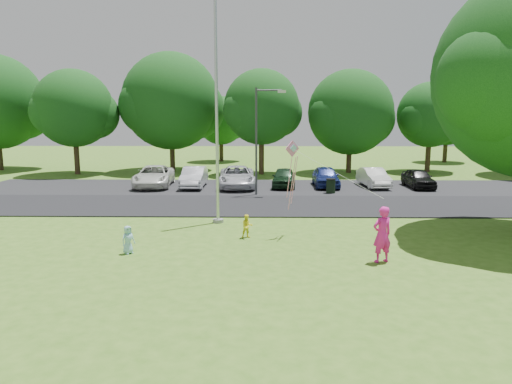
{
  "coord_description": "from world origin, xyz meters",
  "views": [
    {
      "loc": [
        -1.41,
        -15.54,
        4.84
      ],
      "look_at": [
        -1.73,
        4.0,
        1.6
      ],
      "focal_mm": 32.0,
      "sensor_mm": 36.0,
      "label": 1
    }
  ],
  "objects_px": {
    "flagpole": "(217,132)",
    "kite": "(293,159)",
    "woman": "(382,234)",
    "street_lamp": "(261,132)",
    "child_yellow": "(247,226)",
    "child_blue": "(128,240)",
    "trash_can": "(331,186)"
  },
  "relations": [
    {
      "from": "street_lamp",
      "to": "child_blue",
      "type": "height_order",
      "value": "street_lamp"
    },
    {
      "from": "flagpole",
      "to": "child_yellow",
      "type": "bearing_deg",
      "value": -61.79
    },
    {
      "from": "street_lamp",
      "to": "child_yellow",
      "type": "height_order",
      "value": "street_lamp"
    },
    {
      "from": "trash_can",
      "to": "woman",
      "type": "xyz_separation_m",
      "value": [
        -0.29,
        -13.72,
        0.47
      ]
    },
    {
      "from": "woman",
      "to": "kite",
      "type": "bearing_deg",
      "value": -71.23
    },
    {
      "from": "trash_can",
      "to": "child_blue",
      "type": "height_order",
      "value": "child_blue"
    },
    {
      "from": "woman",
      "to": "child_blue",
      "type": "xyz_separation_m",
      "value": [
        -8.79,
        0.83,
        -0.45
      ]
    },
    {
      "from": "woman",
      "to": "child_blue",
      "type": "bearing_deg",
      "value": -26.11
    },
    {
      "from": "street_lamp",
      "to": "trash_can",
      "type": "relative_size",
      "value": 6.76
    },
    {
      "from": "flagpole",
      "to": "kite",
      "type": "xyz_separation_m",
      "value": [
        3.28,
        -2.35,
        -1.02
      ]
    },
    {
      "from": "street_lamp",
      "to": "woman",
      "type": "height_order",
      "value": "street_lamp"
    },
    {
      "from": "child_yellow",
      "to": "child_blue",
      "type": "height_order",
      "value": "child_blue"
    },
    {
      "from": "street_lamp",
      "to": "child_blue",
      "type": "distance_m",
      "value": 13.53
    },
    {
      "from": "flagpole",
      "to": "child_blue",
      "type": "bearing_deg",
      "value": -119.2
    },
    {
      "from": "child_blue",
      "to": "kite",
      "type": "relative_size",
      "value": 0.27
    },
    {
      "from": "flagpole",
      "to": "kite",
      "type": "relative_size",
      "value": 2.7
    },
    {
      "from": "flagpole",
      "to": "trash_can",
      "type": "distance_m",
      "value": 10.86
    },
    {
      "from": "woman",
      "to": "child_yellow",
      "type": "distance_m",
      "value": 5.55
    },
    {
      "from": "flagpole",
      "to": "woman",
      "type": "bearing_deg",
      "value": -43.32
    },
    {
      "from": "woman",
      "to": "child_blue",
      "type": "distance_m",
      "value": 8.84
    },
    {
      "from": "trash_can",
      "to": "child_yellow",
      "type": "bearing_deg",
      "value": -114.7
    },
    {
      "from": "child_blue",
      "to": "kite",
      "type": "distance_m",
      "value": 7.04
    },
    {
      "from": "flagpole",
      "to": "street_lamp",
      "type": "relative_size",
      "value": 1.52
    },
    {
      "from": "woman",
      "to": "child_blue",
      "type": "height_order",
      "value": "woman"
    },
    {
      "from": "child_yellow",
      "to": "kite",
      "type": "height_order",
      "value": "kite"
    },
    {
      "from": "street_lamp",
      "to": "kite",
      "type": "bearing_deg",
      "value": -80.42
    },
    {
      "from": "street_lamp",
      "to": "kite",
      "type": "height_order",
      "value": "street_lamp"
    },
    {
      "from": "street_lamp",
      "to": "child_blue",
      "type": "bearing_deg",
      "value": -109.24
    },
    {
      "from": "street_lamp",
      "to": "woman",
      "type": "distance_m",
      "value": 14.04
    },
    {
      "from": "child_blue",
      "to": "kite",
      "type": "bearing_deg",
      "value": -25.16
    },
    {
      "from": "street_lamp",
      "to": "child_yellow",
      "type": "bearing_deg",
      "value": -91.17
    },
    {
      "from": "flagpole",
      "to": "trash_can",
      "type": "xyz_separation_m",
      "value": [
        6.35,
        8.0,
        -3.68
      ]
    }
  ]
}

